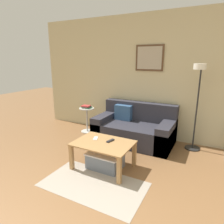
# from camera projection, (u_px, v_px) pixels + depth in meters

# --- Properties ---
(wall_back) EXTENTS (5.60, 0.09, 2.55)m
(wall_back) POSITION_uv_depth(u_px,v_px,m) (154.00, 78.00, 4.12)
(wall_back) COLOR #C6BC93
(wall_back) RESTS_ON ground_plane
(area_rug) EXTENTS (1.40, 0.79, 0.01)m
(area_rug) POSITION_uv_depth(u_px,v_px,m) (93.00, 184.00, 2.72)
(area_rug) COLOR #A39989
(area_rug) RESTS_ON ground_plane
(couch) EXTENTS (1.56, 0.86, 0.78)m
(couch) POSITION_uv_depth(u_px,v_px,m) (134.00, 129.00, 4.09)
(couch) COLOR #2D2D38
(couch) RESTS_ON ground_plane
(coffee_table) EXTENTS (0.89, 0.63, 0.42)m
(coffee_table) POSITION_uv_depth(u_px,v_px,m) (103.00, 147.00, 3.07)
(coffee_table) COLOR #AD7F4C
(coffee_table) RESTS_ON ground_plane
(storage_bin) EXTENTS (0.54, 0.40, 0.25)m
(storage_bin) POSITION_uv_depth(u_px,v_px,m) (105.00, 160.00, 3.12)
(storage_bin) COLOR slate
(storage_bin) RESTS_ON ground_plane
(floor_lamp) EXTENTS (0.28, 0.55, 1.59)m
(floor_lamp) POSITION_uv_depth(u_px,v_px,m) (197.00, 98.00, 3.41)
(floor_lamp) COLOR black
(floor_lamp) RESTS_ON ground_plane
(side_table) EXTENTS (0.34, 0.34, 0.57)m
(side_table) POSITION_uv_depth(u_px,v_px,m) (87.00, 118.00, 4.63)
(side_table) COLOR silver
(side_table) RESTS_ON ground_plane
(book_stack) EXTENTS (0.25, 0.19, 0.06)m
(book_stack) POSITION_uv_depth(u_px,v_px,m) (86.00, 107.00, 4.56)
(book_stack) COLOR #387F4C
(book_stack) RESTS_ON side_table
(remote_control) EXTENTS (0.08, 0.16, 0.02)m
(remote_control) POSITION_uv_depth(u_px,v_px,m) (110.00, 141.00, 3.09)
(remote_control) COLOR #232328
(remote_control) RESTS_ON coffee_table
(cell_phone) EXTENTS (0.11, 0.15, 0.01)m
(cell_phone) POSITION_uv_depth(u_px,v_px,m) (96.00, 138.00, 3.21)
(cell_phone) COLOR silver
(cell_phone) RESTS_ON coffee_table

